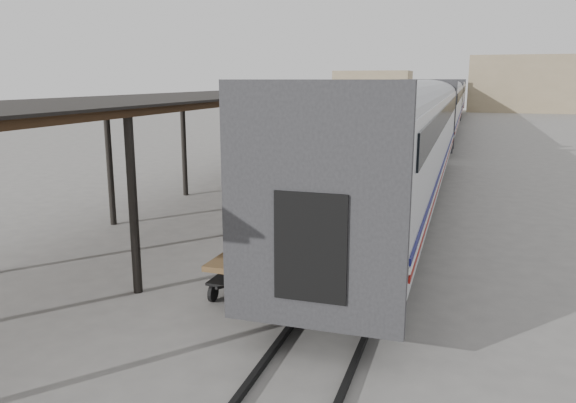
# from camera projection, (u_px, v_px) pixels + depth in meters

# --- Properties ---
(ground) EXTENTS (160.00, 160.00, 0.00)m
(ground) POSITION_uv_depth(u_px,v_px,m) (229.00, 270.00, 14.03)
(ground) COLOR slate
(ground) RESTS_ON ground
(train) EXTENTS (3.45, 76.01, 4.01)m
(train) POSITION_uv_depth(u_px,v_px,m) (439.00, 105.00, 43.95)
(train) COLOR silver
(train) RESTS_ON ground
(canopy) EXTENTS (4.90, 64.30, 4.15)m
(canopy) POSITION_uv_depth(u_px,v_px,m) (328.00, 90.00, 36.52)
(canopy) COLOR #422B19
(canopy) RESTS_ON ground
(rails) EXTENTS (1.54, 150.00, 0.12)m
(rails) POSITION_uv_depth(u_px,v_px,m) (438.00, 138.00, 44.70)
(rails) COLOR black
(rails) RESTS_ON ground
(building_far) EXTENTS (18.00, 10.00, 8.00)m
(building_far) POSITION_uv_depth(u_px,v_px,m) (533.00, 84.00, 81.57)
(building_far) COLOR tan
(building_far) RESTS_ON ground
(building_left) EXTENTS (12.00, 8.00, 6.00)m
(building_left) POSITION_uv_depth(u_px,v_px,m) (373.00, 89.00, 92.66)
(building_left) COLOR tan
(building_left) RESTS_ON ground
(baggage_cart) EXTENTS (1.31, 2.43, 0.86)m
(baggage_cart) POSITION_uv_depth(u_px,v_px,m) (252.00, 262.00, 12.63)
(baggage_cart) COLOR brown
(baggage_cart) RESTS_ON ground
(suitcase_stack) EXTENTS (1.27, 1.07, 0.56)m
(suitcase_stack) POSITION_uv_depth(u_px,v_px,m) (254.00, 240.00, 12.92)
(suitcase_stack) COLOR #313133
(suitcase_stack) RESTS_ON baggage_cart
(luggage_tug) EXTENTS (1.21, 1.59, 1.24)m
(luggage_tug) POSITION_uv_depth(u_px,v_px,m) (348.00, 149.00, 33.70)
(luggage_tug) COLOR maroon
(luggage_tug) RESTS_ON ground
(porter) EXTENTS (0.54, 0.72, 1.78)m
(porter) POSITION_uv_depth(u_px,v_px,m) (248.00, 222.00, 11.73)
(porter) COLOR navy
(porter) RESTS_ON baggage_cart
(pedestrian) EXTENTS (0.96, 0.67, 1.51)m
(pedestrian) POSITION_uv_depth(u_px,v_px,m) (270.00, 168.00, 25.25)
(pedestrian) COLOR black
(pedestrian) RESTS_ON ground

